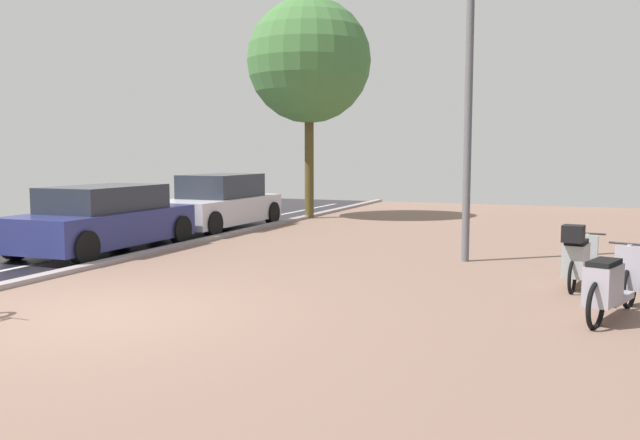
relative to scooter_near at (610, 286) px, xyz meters
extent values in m
cube|color=#876858|center=(-1.02, -2.08, -0.44)|extent=(14.40, 40.00, 0.05)
torus|color=black|center=(-0.15, -0.47, -0.15)|extent=(0.23, 0.56, 0.57)
torus|color=black|center=(0.26, 0.81, -0.15)|extent=(0.23, 0.56, 0.57)
cube|color=#AAA7B5|center=(0.05, 0.17, -0.18)|extent=(0.50, 0.80, 0.08)
cube|color=#AAA7B5|center=(-0.08, -0.24, 0.05)|extent=(0.47, 0.66, 0.46)
cube|color=black|center=(-0.08, -0.24, 0.31)|extent=(0.41, 0.59, 0.06)
cylinder|color=#AAA7B5|center=(0.25, 0.78, 0.13)|extent=(0.10, 0.14, 0.57)
cube|color=#AAA7B5|center=(0.23, 0.71, 0.10)|extent=(0.33, 0.17, 0.57)
cylinder|color=black|center=(0.25, 0.76, 0.41)|extent=(0.50, 0.19, 0.03)
torus|color=black|center=(-0.44, 1.48, -0.19)|extent=(0.13, 0.50, 0.50)
torus|color=black|center=(-0.24, 2.77, -0.19)|extent=(0.13, 0.50, 0.50)
cube|color=#A6ADAE|center=(-0.34, 2.12, -0.21)|extent=(0.39, 0.77, 0.08)
cube|color=#A6ADAE|center=(-0.40, 1.71, 0.03)|extent=(0.39, 0.61, 0.47)
cube|color=black|center=(-0.40, 1.71, 0.29)|extent=(0.34, 0.56, 0.06)
cylinder|color=#A6ADAE|center=(-0.24, 2.75, 0.06)|extent=(0.09, 0.13, 0.50)
cube|color=#A6ADAE|center=(-0.25, 2.67, 0.04)|extent=(0.33, 0.13, 0.49)
cylinder|color=black|center=(-0.25, 2.72, 0.31)|extent=(0.52, 0.11, 0.03)
cube|color=black|center=(-0.45, 1.43, 0.44)|extent=(0.32, 0.32, 0.24)
cube|color=navy|center=(-9.33, 2.28, 0.09)|extent=(1.71, 4.05, 0.66)
cube|color=#282D38|center=(-9.33, 2.32, 0.66)|extent=(1.43, 2.46, 0.50)
cylinder|color=black|center=(-10.14, 3.79, -0.10)|extent=(0.20, 0.62, 0.62)
cylinder|color=black|center=(-8.52, 3.79, -0.10)|extent=(0.20, 0.62, 0.62)
cylinder|color=black|center=(-10.14, 0.78, -0.10)|extent=(0.20, 0.62, 0.62)
cylinder|color=black|center=(-8.52, 0.78, -0.10)|extent=(0.20, 0.62, 0.62)
cube|color=silver|center=(-9.25, 6.64, 0.08)|extent=(1.69, 4.22, 0.65)
cube|color=#282D38|center=(-9.25, 6.85, 0.71)|extent=(1.42, 2.28, 0.60)
cylinder|color=black|center=(-10.06, 8.24, -0.10)|extent=(0.20, 0.62, 0.62)
cylinder|color=black|center=(-8.45, 8.24, -0.10)|extent=(0.20, 0.62, 0.62)
cylinder|color=black|center=(-10.06, 5.05, -0.10)|extent=(0.20, 0.62, 0.62)
cylinder|color=black|center=(-8.45, 5.05, -0.10)|extent=(0.20, 0.62, 0.62)
cylinder|color=slate|center=(-2.32, 3.72, 2.66)|extent=(0.14, 0.14, 6.14)
cylinder|color=brown|center=(-8.14, 10.21, 1.31)|extent=(0.27, 0.27, 3.44)
sphere|color=#477B3F|center=(-8.14, 10.21, 4.32)|extent=(3.70, 3.70, 3.70)
camera|label=1|loc=(-0.31, -8.52, 1.57)|focal=37.41mm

